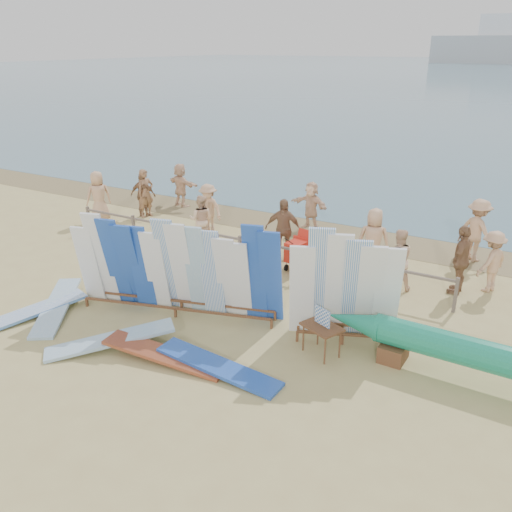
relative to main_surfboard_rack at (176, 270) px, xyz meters
The scene contains 29 objects.
ground 1.19m from the main_surfboard_rack, 132.61° to the left, with size 160.00×160.00×0.00m, color tan.
wet_sand_strip 7.59m from the main_surfboard_rack, 92.15° to the left, with size 40.00×2.60×0.01m, color olive.
distant_ship 180.77m from the main_surfboard_rack, 93.90° to the left, with size 45.00×8.00×14.00m.
fence 3.35m from the main_surfboard_rack, 94.88° to the left, with size 12.08×0.08×0.90m.
main_surfboard_rack is the anchor object (origin of this frame).
side_surfboard_rack 3.92m from the main_surfboard_rack, 11.35° to the left, with size 2.36×1.41×2.66m.
outrigger_canoe 6.89m from the main_surfboard_rack, ahead, with size 6.64×0.78×0.94m.
vendor_table 3.76m from the main_surfboard_rack, ahead, with size 0.96×0.84×1.06m.
flat_board_a 3.15m from the main_surfboard_rack, 151.70° to the right, with size 0.56×2.70×0.07m, color #81AECF.
flat_board_e 3.68m from the main_surfboard_rack, 147.31° to the right, with size 0.56×2.70×0.07m, color white.
flat_board_b 2.28m from the main_surfboard_rack, 99.09° to the right, with size 0.56×2.70×0.07m, color #81AECF.
flat_board_d 2.94m from the main_surfboard_rack, 36.43° to the right, with size 0.56×2.70×0.07m, color #234DB0.
flat_board_c 2.36m from the main_surfboard_rack, 60.93° to the right, with size 0.56×2.70×0.07m, color #9B4A2A.
beach_chair_left 4.17m from the main_surfboard_rack, 71.55° to the left, with size 0.60×0.62×0.90m.
beach_chair_right 4.61m from the main_surfboard_rack, 65.23° to the left, with size 0.70×0.71×0.86m.
stroller 4.15m from the main_surfboard_rack, 71.35° to the left, with size 0.68×0.89×1.11m.
beachgoer_extra_0 8.02m from the main_surfboard_rack, 38.82° to the left, with size 1.05×0.43×1.63m, color tan.
beachgoer_extra_1 8.12m from the main_surfboard_rack, 136.06° to the left, with size 0.95×0.41×1.63m, color #8C6042.
beachgoer_10 7.16m from the main_surfboard_rack, 38.95° to the left, with size 1.07×0.46×1.83m, color #8C6042.
beachgoer_4 4.42m from the main_surfboard_rack, 82.78° to the left, with size 1.08×0.47×1.85m, color #8C6042.
beachgoer_8 5.68m from the main_surfboard_rack, 43.51° to the left, with size 0.81×0.39×1.66m, color beige.
beachgoer_3 5.99m from the main_surfboard_rack, 117.19° to the left, with size 1.08×0.45×1.68m, color tan.
beachgoer_1 8.09m from the main_surfboard_rack, 135.41° to the left, with size 0.65×0.36×1.78m, color #8C6042.
beachgoer_9 8.99m from the main_surfboard_rack, 51.76° to the left, with size 1.21×0.50×1.87m, color tan.
beachgoer_11 9.22m from the main_surfboard_rack, 126.38° to the left, with size 1.58×0.51×1.70m, color beige.
beachgoer_6 5.75m from the main_surfboard_rack, 56.47° to the left, with size 0.89×0.43×1.83m, color tan.
beachgoer_0 8.18m from the main_surfboard_rack, 147.18° to the left, with size 0.89×0.43×1.82m, color tan.
beachgoer_5 7.42m from the main_surfboard_rack, 89.18° to the left, with size 1.53×0.50×1.65m, color beige.
beachgoer_2 4.84m from the main_surfboard_rack, 118.26° to the left, with size 0.78×0.38×1.61m, color beige.
Camera 1 is at (7.59, -9.46, 6.05)m, focal length 38.00 mm.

